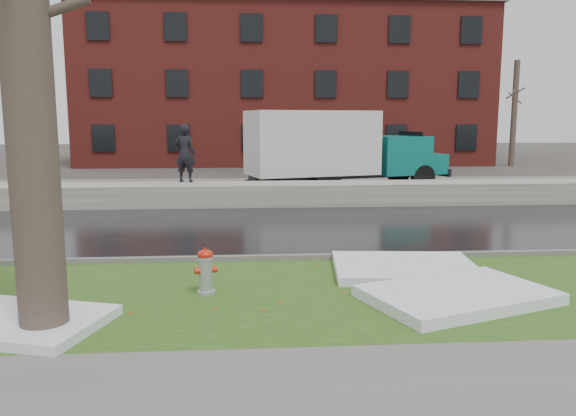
{
  "coord_description": "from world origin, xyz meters",
  "views": [
    {
      "loc": [
        -0.53,
        -10.1,
        2.85
      ],
      "look_at": [
        0.32,
        1.67,
        1.0
      ],
      "focal_mm": 35.0,
      "sensor_mm": 36.0,
      "label": 1
    }
  ],
  "objects": [
    {
      "name": "ground",
      "position": [
        0.0,
        0.0,
        0.0
      ],
      "size": [
        120.0,
        120.0,
        0.0
      ],
      "primitive_type": "plane",
      "color": "#47423D",
      "rests_on": "ground"
    },
    {
      "name": "bg_tree_right",
      "position": [
        16.0,
        24.0,
        3.33
      ],
      "size": [
        1.4,
        1.62,
        6.5
      ],
      "color": "brown",
      "rests_on": "ground"
    },
    {
      "name": "sidewalk",
      "position": [
        0.0,
        -5.0,
        0.03
      ],
      "size": [
        60.0,
        3.0,
        0.05
      ],
      "primitive_type": "cube",
      "color": "slate",
      "rests_on": "ground"
    },
    {
      "name": "brick_building",
      "position": [
        2.0,
        30.0,
        5.0
      ],
      "size": [
        26.0,
        12.0,
        10.0
      ],
      "primitive_type": "cube",
      "color": "maroon",
      "rests_on": "ground"
    },
    {
      "name": "bg_tree_left",
      "position": [
        -12.0,
        22.0,
        3.33
      ],
      "size": [
        1.4,
        1.62,
        6.5
      ],
      "color": "brown",
      "rests_on": "ground"
    },
    {
      "name": "bg_tree_center",
      "position": [
        -6.0,
        26.0,
        3.33
      ],
      "size": [
        1.4,
        1.62,
        6.5
      ],
      "color": "brown",
      "rests_on": "ground"
    },
    {
      "name": "tree",
      "position": [
        -3.26,
        -2.72,
        3.97
      ],
      "size": [
        1.62,
        1.93,
        7.81
      ],
      "rotation": [
        0.0,
        0.0,
        -0.26
      ],
      "color": "brown",
      "rests_on": "verge"
    },
    {
      "name": "snowbank",
      "position": [
        0.0,
        8.7,
        0.38
      ],
      "size": [
        60.0,
        1.6,
        0.75
      ],
      "primitive_type": "cube",
      "color": "#AFABA0",
      "rests_on": "ground"
    },
    {
      "name": "snow_patch_side",
      "position": [
        2.75,
        -1.81,
        0.13
      ],
      "size": [
        3.25,
        2.66,
        0.18
      ],
      "primitive_type": "cube",
      "rotation": [
        0.0,
        0.0,
        0.36
      ],
      "color": "white",
      "rests_on": "verge"
    },
    {
      "name": "worker",
      "position": [
        -2.65,
        9.3,
        1.74
      ],
      "size": [
        0.82,
        0.65,
        1.97
      ],
      "primitive_type": "imported",
      "rotation": [
        0.0,
        0.0,
        2.87
      ],
      "color": "black",
      "rests_on": "snowbank"
    },
    {
      "name": "snow_patch_near",
      "position": [
        2.39,
        -0.1,
        0.12
      ],
      "size": [
        2.78,
        2.25,
        0.16
      ],
      "primitive_type": "cube",
      "rotation": [
        0.0,
        0.0,
        -0.1
      ],
      "color": "white",
      "rests_on": "verge"
    },
    {
      "name": "snow_patch_far",
      "position": [
        -3.66,
        -2.5,
        0.11
      ],
      "size": [
        2.57,
        2.17,
        0.14
      ],
      "primitive_type": "cube",
      "rotation": [
        0.0,
        0.0,
        -0.3
      ],
      "color": "white",
      "rests_on": "verge"
    },
    {
      "name": "verge",
      "position": [
        0.0,
        -1.25,
        0.02
      ],
      "size": [
        60.0,
        4.5,
        0.04
      ],
      "primitive_type": "cube",
      "color": "#264717",
      "rests_on": "ground"
    },
    {
      "name": "curb",
      "position": [
        0.0,
        1.0,
        0.07
      ],
      "size": [
        60.0,
        0.15,
        0.14
      ],
      "primitive_type": "cube",
      "color": "slate",
      "rests_on": "ground"
    },
    {
      "name": "fire_hydrant",
      "position": [
        -1.23,
        -1.18,
        0.45
      ],
      "size": [
        0.38,
        0.36,
        0.77
      ],
      "rotation": [
        0.0,
        0.0,
        0.32
      ],
      "color": "#A5A9AD",
      "rests_on": "verge"
    },
    {
      "name": "road",
      "position": [
        0.0,
        4.5,
        0.01
      ],
      "size": [
        60.0,
        7.0,
        0.03
      ],
      "primitive_type": "cube",
      "color": "black",
      "rests_on": "ground"
    },
    {
      "name": "parking_lot",
      "position": [
        0.0,
        13.0,
        0.01
      ],
      "size": [
        60.0,
        9.0,
        0.03
      ],
      "primitive_type": "cube",
      "color": "slate",
      "rests_on": "ground"
    },
    {
      "name": "box_truck",
      "position": [
        3.05,
        12.58,
        1.71
      ],
      "size": [
        9.74,
        4.32,
        3.23
      ],
      "rotation": [
        0.0,
        0.0,
        0.27
      ],
      "color": "black",
      "rests_on": "ground"
    }
  ]
}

